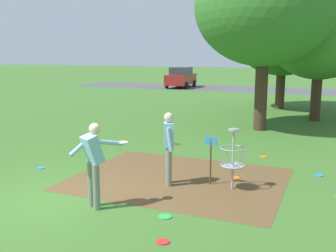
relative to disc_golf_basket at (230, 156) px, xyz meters
name	(u,v)px	position (x,y,z in m)	size (l,w,h in m)	color
ground_plane	(58,199)	(-3.17, -2.10, -0.75)	(160.00, 160.00, 0.00)	#3D6B28
dirt_tee_pad	(179,179)	(-1.32, 0.18, -0.75)	(5.02, 3.95, 0.01)	brown
disc_golf_basket	(230,156)	(0.00, 0.00, 0.00)	(0.98, 0.58, 1.39)	#9E9EA3
player_foreground_watching	(169,144)	(-1.38, -0.29, 0.21)	(0.45, 0.49, 1.71)	slate
player_throwing	(94,160)	(-2.19, -2.17, 0.23)	(0.93, 0.84, 1.71)	slate
frisbee_near_basket	(163,242)	(-0.35, -2.99, -0.74)	(0.23, 0.23, 0.02)	red
frisbee_mid_grass	(41,168)	(-5.06, -0.43, -0.74)	(0.21, 0.21, 0.02)	#1E93DB
frisbee_far_left	(319,175)	(1.84, 1.79, -0.74)	(0.22, 0.22, 0.02)	#1E93DB
frisbee_far_right	(236,178)	(-0.05, 0.78, -0.74)	(0.22, 0.22, 0.02)	orange
frisbee_scattered_a	(165,217)	(-0.72, -2.06, -0.74)	(0.26, 0.26, 0.02)	green
frisbee_scattered_b	(264,157)	(0.25, 3.09, -0.74)	(0.25, 0.25, 0.02)	orange
tree_near_left	(265,6)	(-0.63, 7.33, 4.05)	(5.39, 5.39, 7.11)	#422D1E
tree_near_right	(283,33)	(-0.72, 14.02, 3.36)	(5.38, 5.38, 6.41)	#422D1E
tree_mid_left	(320,36)	(1.29, 10.61, 3.05)	(4.56, 4.56, 5.75)	#422D1E
parking_lot_strip	(268,90)	(-3.17, 25.53, -0.75)	(36.00, 6.00, 0.01)	#4C4C51
parked_car_leftmost	(181,77)	(-10.81, 24.85, 0.17)	(2.20, 4.32, 1.84)	maroon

